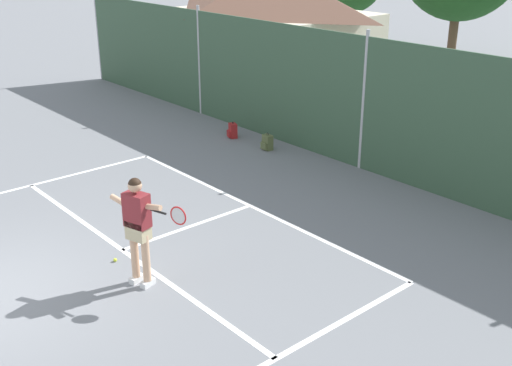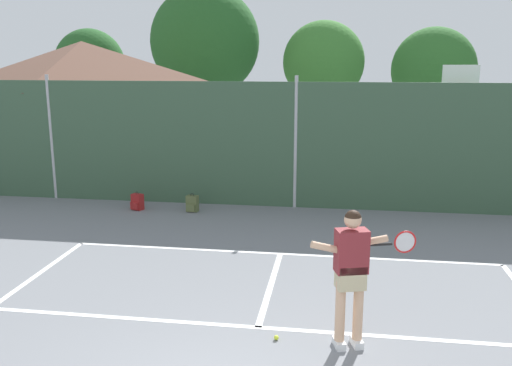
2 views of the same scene
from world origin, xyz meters
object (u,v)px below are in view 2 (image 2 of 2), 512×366
object	(u,v)px
tennis_ball	(276,338)
backpack_olive	(192,204)
basketball_hoop	(457,114)
backpack_red	(137,202)
tennis_player	(352,266)

from	to	relation	value
tennis_ball	backpack_olive	distance (m)	6.63
basketball_hoop	backpack_red	world-z (taller)	basketball_hoop
tennis_ball	tennis_player	bearing A→B (deg)	-1.29
tennis_player	tennis_ball	bearing A→B (deg)	178.71
backpack_red	backpack_olive	distance (m)	1.41
backpack_olive	tennis_ball	bearing A→B (deg)	-65.34
basketball_hoop	tennis_ball	distance (m)	9.18
tennis_player	backpack_red	world-z (taller)	tennis_player
tennis_ball	backpack_red	bearing A→B (deg)	124.86
tennis_player	tennis_ball	xyz separation A→B (m)	(-0.96, 0.02, -1.08)
basketball_hoop	backpack_olive	xyz separation A→B (m)	(-6.54, -2.03, -2.12)
backpack_red	tennis_ball	bearing A→B (deg)	-55.14
basketball_hoop	backpack_red	xyz separation A→B (m)	(-7.95, -2.07, -2.12)
tennis_player	tennis_ball	size ratio (longest dim) A/B	28.10
tennis_player	backpack_olive	distance (m)	7.16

